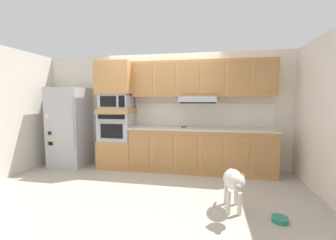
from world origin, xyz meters
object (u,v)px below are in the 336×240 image
microwave (117,101)px  dog (234,181)px  built_in_oven (117,127)px  refrigerator (70,127)px  screwdriver (184,127)px  dog_food_bowl (280,219)px

microwave → dog: (2.34, -1.63, -1.04)m
built_in_oven → dog: built_in_oven is taller
dog → refrigerator: bearing=-117.3°
built_in_oven → screwdriver: size_ratio=4.27×
refrigerator → dog_food_bowl: (4.01, -1.72, -0.85)m
refrigerator → screwdriver: 2.61m
screwdriver → built_in_oven: bearing=178.4°
microwave → screwdriver: (1.49, -0.04, -0.53)m
built_in_oven → dog: bearing=-34.9°
refrigerator → microwave: refrigerator is taller
microwave → refrigerator: bearing=-176.5°
built_in_oven → microwave: size_ratio=1.09×
microwave → dog_food_bowl: bearing=-31.7°
screwdriver → microwave: bearing=178.4°
microwave → screwdriver: size_ratio=3.93×
dog_food_bowl → dog: bearing=164.3°
refrigerator → dog: refrigerator is taller
microwave → screwdriver: microwave is taller
dog_food_bowl → microwave: bearing=148.3°
microwave → dog: microwave is taller
refrigerator → screwdriver: bearing=0.6°
screwdriver → dog_food_bowl: screwdriver is taller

